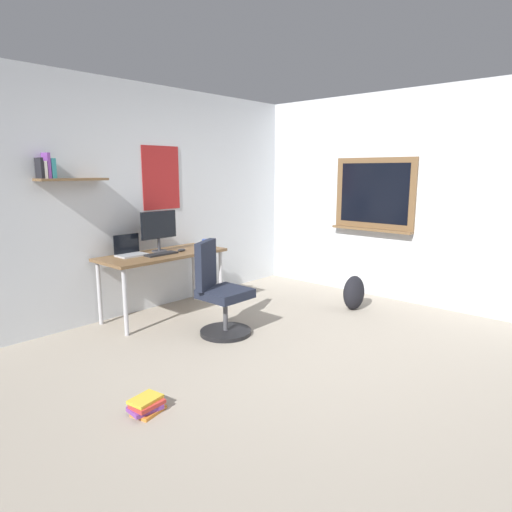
{
  "coord_description": "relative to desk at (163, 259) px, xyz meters",
  "views": [
    {
      "loc": [
        -2.92,
        -2.02,
        1.63
      ],
      "look_at": [
        0.11,
        0.72,
        0.85
      ],
      "focal_mm": 31.25,
      "sensor_mm": 36.0,
      "label": 1
    }
  ],
  "objects": [
    {
      "name": "coffee_mug",
      "position": [
        0.61,
        -0.03,
        0.12
      ],
      "size": [
        0.08,
        0.08,
        0.09
      ],
      "primitive_type": "cylinder",
      "color": "#334CA5",
      "rests_on": "desk"
    },
    {
      "name": "keyboard",
      "position": [
        -0.07,
        -0.08,
        0.08
      ],
      "size": [
        0.37,
        0.13,
        0.02
      ],
      "primitive_type": "cube",
      "color": "black",
      "rests_on": "desk"
    },
    {
      "name": "ground_plane",
      "position": [
        -0.02,
        -2.06,
        -0.65
      ],
      "size": [
        5.2,
        5.2,
        0.0
      ],
      "primitive_type": "plane",
      "color": "#9E9384",
      "rests_on": "ground"
    },
    {
      "name": "laptop",
      "position": [
        -0.32,
        0.15,
        0.13
      ],
      "size": [
        0.31,
        0.21,
        0.23
      ],
      "color": "#ADAFB5",
      "rests_on": "desk"
    },
    {
      "name": "book_stack_on_floor",
      "position": [
        -1.37,
        -1.64,
        -0.6
      ],
      "size": [
        0.25,
        0.21,
        0.1
      ],
      "color": "orange",
      "rests_on": "ground"
    },
    {
      "name": "backpack",
      "position": [
        1.64,
        -1.51,
        -0.44
      ],
      "size": [
        0.32,
        0.22,
        0.41
      ],
      "primitive_type": "ellipsoid",
      "color": "black",
      "rests_on": "ground"
    },
    {
      "name": "wall_back",
      "position": [
        -0.02,
        0.39,
        0.65
      ],
      "size": [
        5.0,
        0.3,
        2.6
      ],
      "color": "silver",
      "rests_on": "ground"
    },
    {
      "name": "computer_mouse",
      "position": [
        0.21,
        -0.08,
        0.09
      ],
      "size": [
        0.1,
        0.06,
        0.03
      ],
      "primitive_type": "ellipsoid",
      "color": "#262628",
      "rests_on": "desk"
    },
    {
      "name": "office_chair",
      "position": [
        0.01,
        -0.91,
        -0.24
      ],
      "size": [
        0.54,
        0.56,
        0.95
      ],
      "color": "black",
      "rests_on": "ground"
    },
    {
      "name": "desk",
      "position": [
        0.0,
        0.0,
        0.0
      ],
      "size": [
        1.43,
        0.62,
        0.72
      ],
      "color": "brown",
      "rests_on": "ground"
    },
    {
      "name": "wall_right",
      "position": [
        2.43,
        -2.03,
        0.65
      ],
      "size": [
        0.22,
        5.0,
        2.6
      ],
      "color": "silver",
      "rests_on": "ground"
    },
    {
      "name": "monitor_primary",
      "position": [
        0.04,
        0.1,
        0.34
      ],
      "size": [
        0.46,
        0.17,
        0.46
      ],
      "color": "#38383D",
      "rests_on": "desk"
    }
  ]
}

